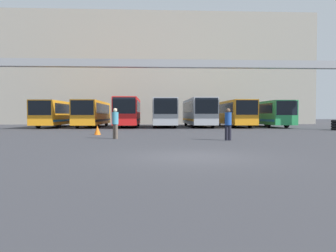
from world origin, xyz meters
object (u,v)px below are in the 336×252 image
pedestrian_mid_left (228,123)px  traffic_cone (97,130)px  bus_slot_6 (267,113)px  bus_slot_0 (57,113)px  bus_slot_5 (233,112)px  bus_slot_1 (93,112)px  bus_slot_2 (128,111)px  pedestrian_mid_right (115,123)px  bus_slot_3 (164,111)px  bus_slot_4 (198,111)px

pedestrian_mid_left → traffic_cone: 9.86m
bus_slot_6 → traffic_cone: (-17.80, -15.35, -1.39)m
bus_slot_0 → bus_slot_5: (20.87, -0.45, 0.05)m
bus_slot_1 → bus_slot_2: bearing=-12.9°
bus_slot_6 → pedestrian_mid_right: bus_slot_6 is taller
bus_slot_5 → traffic_cone: bearing=-131.9°
bus_slot_5 → pedestrian_mid_left: size_ratio=6.36×
bus_slot_0 → traffic_cone: (7.25, -15.65, -1.38)m
bus_slot_2 → traffic_cone: bus_slot_2 is taller
bus_slot_1 → traffic_cone: (3.08, -15.58, -1.40)m
traffic_cone → pedestrian_mid_right: bearing=-66.9°
bus_slot_2 → traffic_cone: bearing=-94.3°
bus_slot_5 → bus_slot_6: (4.17, 0.15, -0.04)m
bus_slot_0 → bus_slot_5: 20.88m
bus_slot_3 → traffic_cone: bus_slot_3 is taller
bus_slot_0 → traffic_cone: bus_slot_0 is taller
bus_slot_3 → bus_slot_2: bearing=-175.9°
bus_slot_2 → bus_slot_6: bearing=2.5°
bus_slot_1 → bus_slot_2: size_ratio=1.19×
bus_slot_3 → bus_slot_5: bearing=1.9°
bus_slot_1 → bus_slot_6: (20.87, -0.23, -0.01)m
bus_slot_4 → bus_slot_6: size_ratio=1.05×
bus_slot_2 → pedestrian_mid_left: bus_slot_2 is taller
bus_slot_5 → pedestrian_mid_right: (-11.90, -19.24, -0.79)m
bus_slot_5 → bus_slot_6: bus_slot_5 is taller
bus_slot_2 → traffic_cone: (-1.10, -14.63, -1.57)m
bus_slot_2 → bus_slot_3: 4.19m
pedestrian_mid_right → bus_slot_4: bearing=115.7°
bus_slot_0 → bus_slot_6: size_ratio=1.05×
bus_slot_2 → bus_slot_5: bearing=2.6°
bus_slot_4 → bus_slot_6: bearing=-1.9°
bus_slot_5 → bus_slot_2: bearing=-177.4°
bus_slot_1 → bus_slot_6: 20.87m
bus_slot_2 → bus_slot_6: 16.72m
bus_slot_2 → bus_slot_5: (12.52, 0.57, -0.15)m
bus_slot_2 → pedestrian_mid_left: 21.39m
traffic_cone → bus_slot_3: bearing=70.5°
bus_slot_2 → bus_slot_0: bearing=173.0°
bus_slot_0 → traffic_cone: 17.30m
traffic_cone → bus_slot_2: bearing=85.7°
bus_slot_0 → pedestrian_mid_left: 26.20m
bus_slot_0 → bus_slot_2: bearing=-7.0°
bus_slot_4 → bus_slot_5: (4.17, -0.43, -0.13)m
bus_slot_1 → bus_slot_6: bearing=-0.6°
bus_slot_0 → bus_slot_4: size_ratio=1.00×
bus_slot_1 → pedestrian_mid_right: bearing=-76.3°
pedestrian_mid_right → bus_slot_3: bearing=126.5°
bus_slot_2 → pedestrian_mid_right: size_ratio=5.61×
bus_slot_3 → bus_slot_6: bus_slot_3 is taller
bus_slot_6 → pedestrian_mid_left: bus_slot_6 is taller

